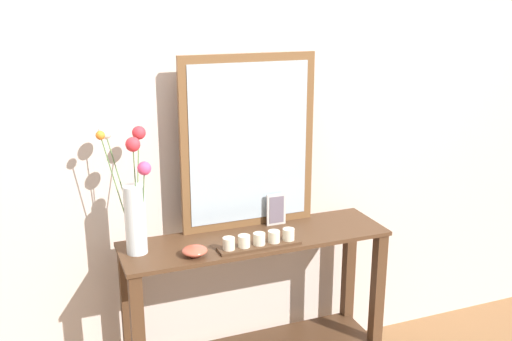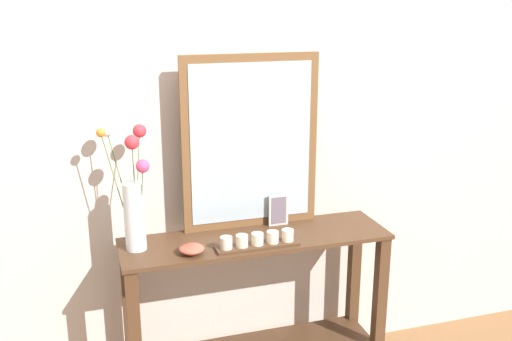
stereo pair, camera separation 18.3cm
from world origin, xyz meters
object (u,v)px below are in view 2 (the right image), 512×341
object	(u,v)px
console_table	(256,300)
picture_frame_small	(278,210)
tall_vase_left	(133,197)
decorative_bowl	(192,249)
candle_tray	(257,241)
mirror_leaning	(251,143)

from	to	relation	value
console_table	picture_frame_small	bearing A→B (deg)	36.33
tall_vase_left	picture_frame_small	distance (m)	0.74
decorative_bowl	candle_tray	bearing A→B (deg)	-1.85
console_table	picture_frame_small	size ratio (longest dim) A/B	7.96
tall_vase_left	decorative_bowl	xyz separation A→B (m)	(0.23, -0.14, -0.22)
mirror_leaning	picture_frame_small	distance (m)	0.37
console_table	tall_vase_left	bearing A→B (deg)	176.30
picture_frame_small	decorative_bowl	xyz separation A→B (m)	(-0.49, -0.22, -0.06)
tall_vase_left	candle_tray	size ratio (longest dim) A/B	1.46
console_table	candle_tray	world-z (taller)	candle_tray
console_table	candle_tray	size ratio (longest dim) A/B	3.31
mirror_leaning	decorative_bowl	world-z (taller)	mirror_leaning
candle_tray	picture_frame_small	bearing A→B (deg)	51.27
mirror_leaning	tall_vase_left	size ratio (longest dim) A/B	1.50
picture_frame_small	console_table	bearing A→B (deg)	-143.67
mirror_leaning	candle_tray	size ratio (longest dim) A/B	2.19
picture_frame_small	decorative_bowl	distance (m)	0.54
console_table	tall_vase_left	distance (m)	0.82
tall_vase_left	decorative_bowl	bearing A→B (deg)	-31.11
console_table	tall_vase_left	size ratio (longest dim) A/B	2.27
mirror_leaning	tall_vase_left	xyz separation A→B (m)	(-0.59, -0.12, -0.18)
tall_vase_left	mirror_leaning	bearing A→B (deg)	11.18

